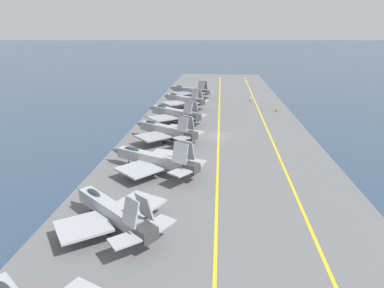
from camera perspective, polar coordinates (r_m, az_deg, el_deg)
ground_plane at (r=73.83m, az=4.43°, el=1.09°), size 2000.00×2000.00×0.00m
carrier_deck at (r=73.77m, az=4.44°, el=1.24°), size 226.74×40.07×0.40m
deck_stripe_foul_line at (r=74.52m, az=12.94°, el=1.16°), size 204.05×2.43×0.01m
deck_stripe_centerline at (r=73.71m, az=4.44°, el=1.39°), size 204.06×0.36×0.01m
parked_jet_second at (r=39.72m, az=-13.25°, el=-10.78°), size 13.29×14.03×5.83m
parked_jet_third at (r=54.07m, az=-6.50°, el=-2.51°), size 13.15×16.87×6.06m
parked_jet_fourth at (r=69.08m, az=-4.53°, el=2.36°), size 13.49×15.52×6.08m
parked_jet_fifth at (r=84.06m, az=-3.15°, el=5.21°), size 14.31×15.99×6.02m
parked_jet_sixth at (r=100.11m, az=-1.48°, el=7.47°), size 13.93×14.91×6.26m
parked_jet_seventh at (r=118.07m, az=-0.47°, el=8.95°), size 14.00×16.38×6.02m
crew_white_vest at (r=111.78m, az=9.70°, el=7.43°), size 0.46×0.43×1.66m
crew_yellow_vest at (r=98.60m, az=13.90°, el=5.74°), size 0.28×0.39×1.67m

